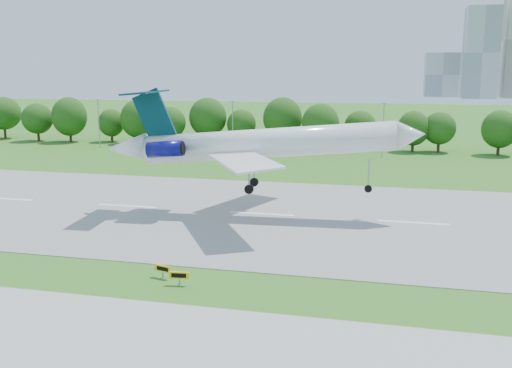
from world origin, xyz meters
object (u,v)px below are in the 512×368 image
(service_vehicle_b, at_px, (311,151))
(taxi_sign_left, at_px, (179,275))
(service_vehicle_a, at_px, (152,149))
(airliner, at_px, (252,143))

(service_vehicle_b, bearing_deg, taxi_sign_left, -155.27)
(service_vehicle_b, bearing_deg, service_vehicle_a, 122.61)
(taxi_sign_left, height_order, service_vehicle_b, taxi_sign_left)
(service_vehicle_a, bearing_deg, airliner, -158.13)
(taxi_sign_left, relative_size, service_vehicle_a, 0.51)
(taxi_sign_left, relative_size, service_vehicle_b, 0.49)
(taxi_sign_left, bearing_deg, service_vehicle_b, 82.65)
(taxi_sign_left, bearing_deg, airliner, 82.07)
(airliner, bearing_deg, taxi_sign_left, -96.12)
(taxi_sign_left, distance_m, service_vehicle_a, 89.29)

